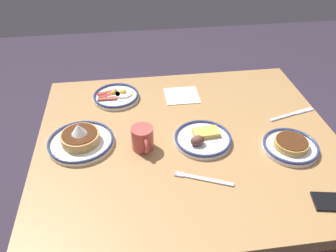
{
  "coord_description": "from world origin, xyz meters",
  "views": [
    {
      "loc": [
        0.21,
        0.98,
        1.57
      ],
      "look_at": [
        0.07,
        -0.05,
        0.78
      ],
      "focal_mm": 35.96,
      "sensor_mm": 36.0,
      "label": 1
    }
  ],
  "objects_px": {
    "plate_far_companion": "(81,140)",
    "plate_far_side": "(291,146)",
    "coffee_mug": "(143,138)",
    "plate_near_main": "(116,96)",
    "butter_knife": "(292,114)",
    "fork_near": "(203,179)",
    "plate_center_pancakes": "(202,139)",
    "paper_napkin": "(182,96)"
  },
  "relations": [
    {
      "from": "plate_far_companion",
      "to": "plate_far_side",
      "type": "bearing_deg",
      "value": 170.32
    },
    {
      "from": "coffee_mug",
      "to": "plate_far_side",
      "type": "bearing_deg",
      "value": 171.49
    },
    {
      "from": "plate_near_main",
      "to": "plate_far_side",
      "type": "relative_size",
      "value": 1.0
    },
    {
      "from": "coffee_mug",
      "to": "butter_knife",
      "type": "xyz_separation_m",
      "value": [
        -0.64,
        -0.13,
        -0.04
      ]
    },
    {
      "from": "plate_near_main",
      "to": "fork_near",
      "type": "distance_m",
      "value": 0.61
    },
    {
      "from": "plate_far_side",
      "to": "butter_knife",
      "type": "distance_m",
      "value": 0.23
    },
    {
      "from": "plate_far_companion",
      "to": "plate_center_pancakes",
      "type": "bearing_deg",
      "value": 174.31
    },
    {
      "from": "plate_near_main",
      "to": "plate_far_companion",
      "type": "relative_size",
      "value": 0.83
    },
    {
      "from": "plate_center_pancakes",
      "to": "butter_knife",
      "type": "bearing_deg",
      "value": -163.63
    },
    {
      "from": "plate_near_main",
      "to": "fork_near",
      "type": "height_order",
      "value": "plate_near_main"
    },
    {
      "from": "plate_center_pancakes",
      "to": "paper_napkin",
      "type": "height_order",
      "value": "plate_center_pancakes"
    },
    {
      "from": "plate_near_main",
      "to": "butter_knife",
      "type": "relative_size",
      "value": 0.94
    },
    {
      "from": "plate_far_side",
      "to": "fork_near",
      "type": "distance_m",
      "value": 0.37
    },
    {
      "from": "plate_far_companion",
      "to": "butter_knife",
      "type": "relative_size",
      "value": 1.13
    },
    {
      "from": "coffee_mug",
      "to": "butter_knife",
      "type": "bearing_deg",
      "value": -168.81
    },
    {
      "from": "plate_far_side",
      "to": "coffee_mug",
      "type": "bearing_deg",
      "value": -8.51
    },
    {
      "from": "butter_knife",
      "to": "coffee_mug",
      "type": "bearing_deg",
      "value": 11.19
    },
    {
      "from": "plate_far_side",
      "to": "paper_napkin",
      "type": "relative_size",
      "value": 1.36
    },
    {
      "from": "plate_center_pancakes",
      "to": "paper_napkin",
      "type": "distance_m",
      "value": 0.33
    },
    {
      "from": "plate_near_main",
      "to": "butter_knife",
      "type": "height_order",
      "value": "plate_near_main"
    },
    {
      "from": "plate_near_main",
      "to": "plate_far_side",
      "type": "distance_m",
      "value": 0.76
    },
    {
      "from": "plate_near_main",
      "to": "fork_near",
      "type": "xyz_separation_m",
      "value": [
        -0.28,
        0.54,
        -0.01
      ]
    },
    {
      "from": "plate_far_companion",
      "to": "butter_knife",
      "type": "bearing_deg",
      "value": -174.99
    },
    {
      "from": "plate_far_side",
      "to": "coffee_mug",
      "type": "distance_m",
      "value": 0.54
    },
    {
      "from": "plate_center_pancakes",
      "to": "plate_far_side",
      "type": "xyz_separation_m",
      "value": [
        -0.31,
        0.09,
        0.0
      ]
    },
    {
      "from": "paper_napkin",
      "to": "plate_center_pancakes",
      "type": "bearing_deg",
      "value": 94.02
    },
    {
      "from": "plate_far_companion",
      "to": "fork_near",
      "type": "xyz_separation_m",
      "value": [
        -0.41,
        0.24,
        -0.02
      ]
    },
    {
      "from": "plate_center_pancakes",
      "to": "coffee_mug",
      "type": "bearing_deg",
      "value": 1.27
    },
    {
      "from": "paper_napkin",
      "to": "fork_near",
      "type": "distance_m",
      "value": 0.52
    },
    {
      "from": "plate_far_side",
      "to": "coffee_mug",
      "type": "xyz_separation_m",
      "value": [
        0.54,
        -0.08,
        0.03
      ]
    },
    {
      "from": "plate_center_pancakes",
      "to": "plate_far_companion",
      "type": "distance_m",
      "value": 0.45
    },
    {
      "from": "plate_near_main",
      "to": "plate_center_pancakes",
      "type": "relative_size",
      "value": 0.94
    },
    {
      "from": "paper_napkin",
      "to": "plate_near_main",
      "type": "bearing_deg",
      "value": -3.67
    },
    {
      "from": "plate_far_side",
      "to": "fork_near",
      "type": "relative_size",
      "value": 1.06
    },
    {
      "from": "plate_far_companion",
      "to": "fork_near",
      "type": "relative_size",
      "value": 1.29
    },
    {
      "from": "plate_far_side",
      "to": "plate_center_pancakes",
      "type": "bearing_deg",
      "value": -15.31
    },
    {
      "from": "butter_knife",
      "to": "paper_napkin",
      "type": "bearing_deg",
      "value": -25.55
    },
    {
      "from": "coffee_mug",
      "to": "paper_napkin",
      "type": "bearing_deg",
      "value": -121.15
    },
    {
      "from": "coffee_mug",
      "to": "plate_far_companion",
      "type": "bearing_deg",
      "value": -12.4
    },
    {
      "from": "plate_far_companion",
      "to": "coffee_mug",
      "type": "bearing_deg",
      "value": 167.6
    },
    {
      "from": "plate_near_main",
      "to": "paper_napkin",
      "type": "xyz_separation_m",
      "value": [
        -0.29,
        0.02,
        -0.01
      ]
    },
    {
      "from": "coffee_mug",
      "to": "fork_near",
      "type": "xyz_separation_m",
      "value": [
        -0.19,
        0.19,
        -0.04
      ]
    }
  ]
}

